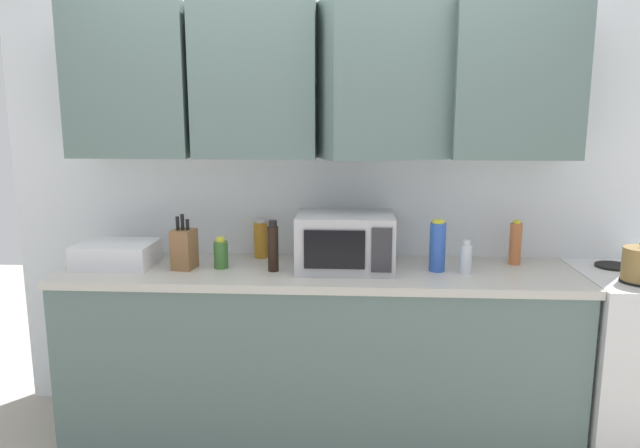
# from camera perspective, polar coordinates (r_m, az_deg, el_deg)

# --- Properties ---
(wall_back_with_cabinets) EXTENTS (3.45, 0.51, 2.60)m
(wall_back_with_cabinets) POSITION_cam_1_polar(r_m,az_deg,el_deg) (3.06, 0.05, 9.09)
(wall_back_with_cabinets) COLOR white
(wall_back_with_cabinets) RESTS_ON ground_plane
(counter_run) EXTENTS (2.58, 0.63, 0.90)m
(counter_run) POSITION_cam_1_polar(r_m,az_deg,el_deg) (3.07, -0.21, -12.52)
(counter_run) COLOR slate
(counter_run) RESTS_ON ground_plane
(microwave) EXTENTS (0.48, 0.37, 0.28)m
(microwave) POSITION_cam_1_polar(r_m,az_deg,el_deg) (2.90, 2.51, -1.73)
(microwave) COLOR #B7B7BC
(microwave) RESTS_ON counter_run
(dish_rack) EXTENTS (0.38, 0.30, 0.12)m
(dish_rack) POSITION_cam_1_polar(r_m,az_deg,el_deg) (3.15, -19.35, -2.82)
(dish_rack) COLOR silver
(dish_rack) RESTS_ON counter_run
(knife_block) EXTENTS (0.12, 0.13, 0.28)m
(knife_block) POSITION_cam_1_polar(r_m,az_deg,el_deg) (2.98, -13.22, -2.37)
(knife_block) COLOR brown
(knife_block) RESTS_ON counter_run
(bottle_spice_jar) EXTENTS (0.06, 0.06, 0.23)m
(bottle_spice_jar) POSITION_cam_1_polar(r_m,az_deg,el_deg) (3.16, 18.68, -1.81)
(bottle_spice_jar) COLOR #BC6638
(bottle_spice_jar) RESTS_ON counter_run
(bottle_green_oil) EXTENTS (0.07, 0.07, 0.16)m
(bottle_green_oil) POSITION_cam_1_polar(r_m,az_deg,el_deg) (2.97, -9.73, -2.94)
(bottle_green_oil) COLOR #386B2D
(bottle_green_oil) RESTS_ON counter_run
(bottle_blue_cleaner) EXTENTS (0.08, 0.08, 0.26)m
(bottle_blue_cleaner) POSITION_cam_1_polar(r_m,az_deg,el_deg) (2.91, 11.49, -2.16)
(bottle_blue_cleaner) COLOR #2D56B7
(bottle_blue_cleaner) RESTS_ON counter_run
(bottle_amber_vinegar) EXTENTS (0.08, 0.08, 0.21)m
(bottle_amber_vinegar) POSITION_cam_1_polar(r_m,az_deg,el_deg) (3.15, -5.84, -1.54)
(bottle_amber_vinegar) COLOR #AD701E
(bottle_amber_vinegar) RESTS_ON counter_run
(bottle_clear_tall) EXTENTS (0.05, 0.05, 0.17)m
(bottle_clear_tall) POSITION_cam_1_polar(r_m,az_deg,el_deg) (2.91, 14.17, -3.30)
(bottle_clear_tall) COLOR silver
(bottle_clear_tall) RESTS_ON counter_run
(bottle_soy_dark) EXTENTS (0.05, 0.05, 0.25)m
(bottle_soy_dark) POSITION_cam_1_polar(r_m,az_deg,el_deg) (2.87, -4.64, -2.27)
(bottle_soy_dark) COLOR black
(bottle_soy_dark) RESTS_ON counter_run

